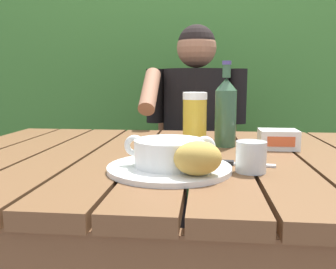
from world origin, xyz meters
name	(u,v)px	position (x,y,z in m)	size (l,w,h in m)	color
dining_table	(167,183)	(0.00, 0.00, 0.65)	(1.32, 0.96, 0.73)	brown
hedge_backdrop	(153,34)	(-0.27, 1.59, 1.27)	(3.36, 0.95, 2.98)	#3D7330
chair_near_diner	(196,164)	(0.06, 0.92, 0.49)	(0.46, 0.46, 1.00)	brown
person_eating	(195,129)	(0.06, 0.72, 0.71)	(0.48, 0.47, 1.21)	black
serving_plate	(169,168)	(0.03, -0.19, 0.74)	(0.29, 0.29, 0.01)	white
soup_bowl	(169,152)	(0.03, -0.19, 0.78)	(0.21, 0.16, 0.07)	white
bread_roll	(198,158)	(0.09, -0.27, 0.78)	(0.12, 0.10, 0.07)	gold
beer_glass	(195,121)	(0.08, 0.07, 0.82)	(0.07, 0.07, 0.17)	gold
beer_bottle	(226,111)	(0.17, 0.14, 0.85)	(0.07, 0.07, 0.27)	#36583C
water_glass_small	(251,157)	(0.21, -0.19, 0.77)	(0.07, 0.07, 0.07)	silver
butter_tub	(278,139)	(0.33, 0.11, 0.76)	(0.11, 0.09, 0.06)	white
table_knife	(233,163)	(0.18, -0.12, 0.74)	(0.17, 0.04, 0.01)	silver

